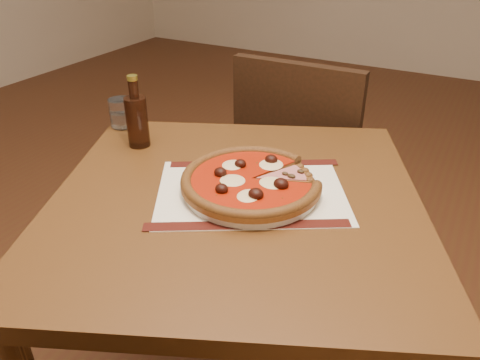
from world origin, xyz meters
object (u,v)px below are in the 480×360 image
Objects in this scene: chair_far at (303,162)px; table at (236,234)px; pizza at (251,180)px; bottle at (137,119)px; plate at (251,187)px; water_glass at (121,113)px.

table is at bearing 97.39° from chair_far.
bottle is at bearing 168.92° from pizza.
plate is at bearing 46.75° from pizza.
pizza is 1.63× the size of bottle.
plate is 3.61× the size of water_glass.
plate is 0.38m from bottle.
bottle is at bearing 64.07° from chair_far.
plate is at bearing -16.80° from water_glass.
pizza is 0.38m from bottle.
table is 5.56× the size of bottle.
plate is 1.56× the size of bottle.
table is 0.12m from plate.
bottle reaches higher than plate.
water_glass is (-0.50, 0.15, 0.03)m from plate.
bottle is at bearing 168.96° from plate.
table is 1.18× the size of chair_far.
bottle is at bearing 163.37° from table.
table is 0.53m from water_glass.
plate is (0.11, -0.62, 0.25)m from chair_far.
plate is 0.02m from pizza.
pizza is at bearing 56.52° from table.
chair_far reaches higher than table.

